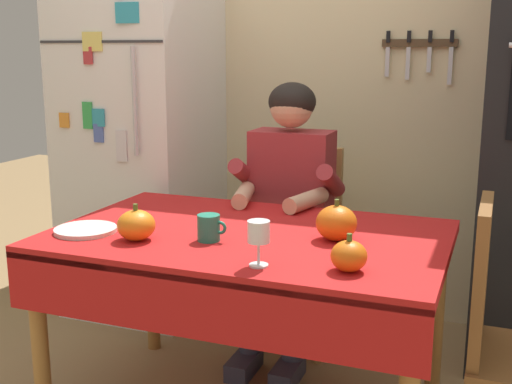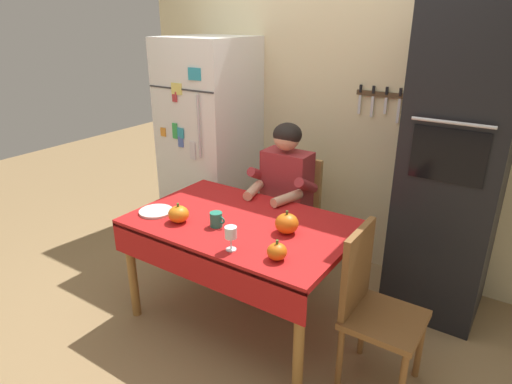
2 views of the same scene
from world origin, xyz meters
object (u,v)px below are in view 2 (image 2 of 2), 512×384
object	(u,v)px
wall_oven	(455,166)
pumpkin_medium	(287,223)
wine_glass	(231,234)
serving_tray	(156,211)
refrigerator	(211,144)
pumpkin_large	(179,214)
seated_person	(282,192)
pumpkin_small	(277,252)
chair_right_side	(372,303)
dining_table	(240,234)
chair_behind_person	(293,211)
coffee_mug	(216,219)

from	to	relation	value
wall_oven	pumpkin_medium	size ratio (longest dim) A/B	14.55
wine_glass	serving_tray	distance (m)	0.73
refrigerator	pumpkin_medium	size ratio (longest dim) A/B	12.47
pumpkin_large	seated_person	bearing A→B (deg)	71.16
seated_person	refrigerator	bearing A→B (deg)	162.80
refrigerator	pumpkin_small	size ratio (longest dim) A/B	15.57
wall_oven	pumpkin_small	bearing A→B (deg)	-117.57
seated_person	chair_right_side	xyz separation A→B (m)	(0.95, -0.63, -0.23)
wine_glass	dining_table	bearing A→B (deg)	117.97
dining_table	chair_behind_person	bearing A→B (deg)	93.43
dining_table	serving_tray	distance (m)	0.59
chair_right_side	wall_oven	bearing A→B (deg)	81.11
chair_right_side	pumpkin_medium	bearing A→B (deg)	173.06
coffee_mug	pumpkin_large	xyz separation A→B (m)	(-0.24, -0.08, 0.01)
refrigerator	chair_right_side	size ratio (longest dim) A/B	1.94
wall_oven	chair_behind_person	size ratio (longest dim) A/B	2.26
seated_person	coffee_mug	xyz separation A→B (m)	(-0.04, -0.73, 0.05)
pumpkin_medium	pumpkin_small	bearing A→B (deg)	-69.22
seated_person	coffee_mug	bearing A→B (deg)	-93.12
chair_right_side	serving_tray	xyz separation A→B (m)	(-1.45, -0.16, 0.24)
wall_oven	coffee_mug	bearing A→B (deg)	-137.34
wall_oven	chair_right_side	bearing A→B (deg)	-98.89
dining_table	wine_glass	bearing A→B (deg)	-62.03
wall_oven	pumpkin_large	bearing A→B (deg)	-140.55
dining_table	pumpkin_medium	bearing A→B (deg)	7.10
pumpkin_large	serving_tray	size ratio (longest dim) A/B	0.59
pumpkin_large	pumpkin_small	distance (m)	0.76
seated_person	wine_glass	size ratio (longest dim) A/B	8.73
wall_oven	serving_tray	distance (m)	1.97
chair_behind_person	serving_tray	bearing A→B (deg)	-117.10
chair_right_side	coffee_mug	size ratio (longest dim) A/B	8.79
wine_glass	chair_right_side	bearing A→B (deg)	21.12
wall_oven	dining_table	world-z (taller)	wall_oven
dining_table	pumpkin_small	size ratio (longest dim) A/B	12.11
wall_oven	serving_tray	bearing A→B (deg)	-145.21
chair_behind_person	pumpkin_medium	size ratio (longest dim) A/B	6.44
chair_right_side	pumpkin_medium	distance (m)	0.65
chair_right_side	wine_glass	distance (m)	0.85
refrigerator	seated_person	size ratio (longest dim) A/B	1.45
dining_table	pumpkin_small	xyz separation A→B (m)	(0.43, -0.26, 0.13)
dining_table	chair_right_side	xyz separation A→B (m)	(0.90, -0.03, -0.14)
serving_tray	seated_person	bearing A→B (deg)	57.64
refrigerator	pumpkin_large	world-z (taller)	refrigerator
serving_tray	pumpkin_medium	bearing A→B (deg)	14.72
dining_table	chair_right_side	distance (m)	0.91
wine_glass	pumpkin_small	xyz separation A→B (m)	(0.27, 0.05, -0.05)
dining_table	pumpkin_large	bearing A→B (deg)	-147.30
pumpkin_large	wall_oven	bearing A→B (deg)	39.45
refrigerator	serving_tray	distance (m)	1.15
dining_table	chair_behind_person	world-z (taller)	chair_behind_person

